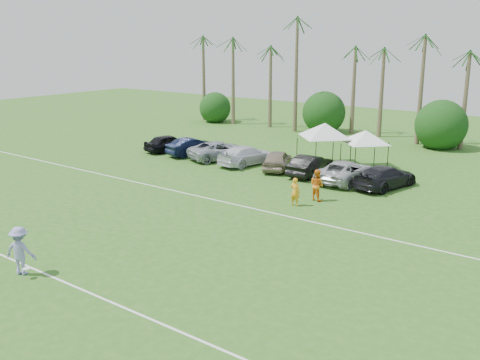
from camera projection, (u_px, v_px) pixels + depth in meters
The scene contains 25 objects.
field_lines at pixel (138, 228), 26.84m from camera, with size 80.00×12.10×0.01m.
palm_tree_0 at pixel (197, 54), 60.87m from camera, with size 2.40×2.40×8.90m.
palm_tree_1 at pixel (232, 46), 57.76m from camera, with size 2.40×2.40×9.90m.
palm_tree_2 at pixel (270, 38), 54.66m from camera, with size 2.40×2.40×10.90m.
palm_tree_3 at pixel (305, 29), 52.14m from camera, with size 2.40×2.40×11.90m.
palm_tree_4 at pixel (341, 57), 50.50m from camera, with size 2.40×2.40×8.90m.
palm_tree_5 at pixel (382, 48), 47.97m from camera, with size 2.40×2.40×9.90m.
palm_tree_6 at pixel (427, 38), 45.44m from camera, with size 2.40×2.40×10.90m.
palm_tree_7 at pixel (478, 27), 42.92m from camera, with size 2.40×2.40×11.90m.
bush_tree_0 at pixel (223, 105), 61.38m from camera, with size 4.00×4.00×4.00m.
bush_tree_1 at pixel (324, 114), 53.89m from camera, with size 4.00×4.00×4.00m.
bush_tree_2 at pixel (446, 125), 46.98m from camera, with size 4.00×4.00×4.00m.
sideline_player_a at pixel (295, 192), 30.18m from camera, with size 0.60×0.39×1.63m, color #FEA01C.
sideline_player_b at pixel (317, 185), 31.16m from camera, with size 0.90×0.70×1.85m, color orange.
canopy_tent_left at pixel (325, 123), 39.44m from camera, with size 4.54×4.54×3.67m.
canopy_tent_right at pixel (366, 130), 38.59m from camera, with size 3.99×3.99×3.23m.
frisbee_player at pixel (20, 251), 21.33m from camera, with size 1.49×1.21×2.01m.
parked_car_0 at pixel (169, 143), 44.78m from camera, with size 1.69×4.20×1.43m, color black.
parked_car_1 at pixel (193, 147), 43.22m from camera, with size 1.51×4.34×1.43m, color black.
parked_car_2 at pixel (220, 150), 41.80m from camera, with size 2.37×5.14×1.43m, color #A0A6AD.
parked_car_3 at pixel (247, 155), 40.06m from camera, with size 2.00×4.93×1.43m, color silver.
parked_car_4 at pixel (277, 160), 38.55m from camera, with size 1.69×4.20×1.43m, color gray.
parked_car_5 at pixel (310, 165), 36.95m from camera, with size 1.51×4.34×1.43m, color black.
parked_car_6 at pixel (345, 171), 35.29m from camera, with size 2.37×5.14×1.43m, color #ACADB2.
parked_car_7 at pixel (385, 177), 33.85m from camera, with size 2.00×4.93×1.43m, color black.
Camera 1 is at (19.23, -9.26, 9.23)m, focal length 40.00 mm.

